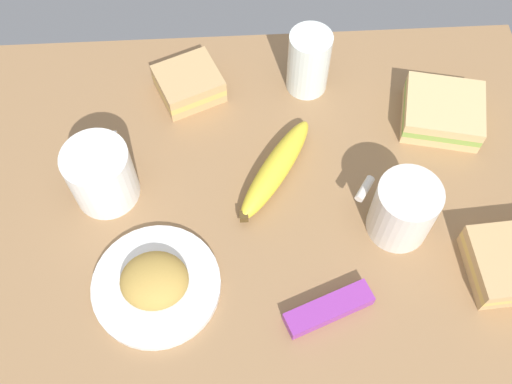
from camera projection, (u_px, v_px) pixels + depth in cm
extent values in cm
cube|color=#936D47|center=(256.00, 205.00, 87.10)|extent=(90.00, 64.00, 2.00)
cylinder|color=white|center=(156.00, 285.00, 79.51)|extent=(17.05, 17.05, 1.20)
ellipsoid|color=#B28C3F|center=(154.00, 280.00, 77.93)|extent=(8.96, 8.07, 4.81)
cylinder|color=white|center=(101.00, 175.00, 82.89)|extent=(9.18, 9.18, 9.51)
cylinder|color=black|center=(94.00, 159.00, 79.17)|extent=(8.08, 8.08, 0.40)
cylinder|color=white|center=(102.00, 136.00, 85.49)|extent=(4.16, 1.30, 1.20)
cylinder|color=silver|center=(403.00, 210.00, 80.18)|extent=(8.53, 8.53, 9.67)
cylinder|color=brown|center=(411.00, 194.00, 76.39)|extent=(7.50, 7.50, 0.40)
cylinder|color=silver|center=(365.00, 189.00, 81.20)|extent=(3.14, 3.85, 1.20)
cube|color=#DBB77A|center=(440.00, 117.00, 92.49)|extent=(13.63, 12.76, 1.60)
cube|color=#8CB24C|center=(443.00, 112.00, 91.26)|extent=(13.63, 12.76, 1.20)
cube|color=#DBB77A|center=(445.00, 106.00, 90.04)|extent=(13.63, 12.76, 1.60)
cube|color=tan|center=(510.00, 267.00, 80.55)|extent=(12.04, 10.97, 1.60)
cube|color=tan|center=(190.00, 89.00, 95.10)|extent=(11.73, 11.23, 1.60)
cube|color=#D8B259|center=(189.00, 84.00, 93.88)|extent=(11.73, 11.23, 1.20)
cube|color=tan|center=(188.00, 78.00, 92.65)|extent=(11.73, 11.23, 1.60)
cylinder|color=silver|center=(309.00, 62.00, 91.94)|extent=(6.50, 6.50, 10.71)
cylinder|color=white|center=(308.00, 71.00, 93.80)|extent=(5.85, 5.85, 6.45)
ellipsoid|color=yellow|center=(276.00, 168.00, 86.77)|extent=(13.50, 17.85, 3.75)
cube|color=#4C3819|center=(244.00, 217.00, 83.01)|extent=(1.20, 1.20, 1.20)
cube|color=purple|center=(329.00, 309.00, 77.54)|extent=(12.13, 7.10, 2.00)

